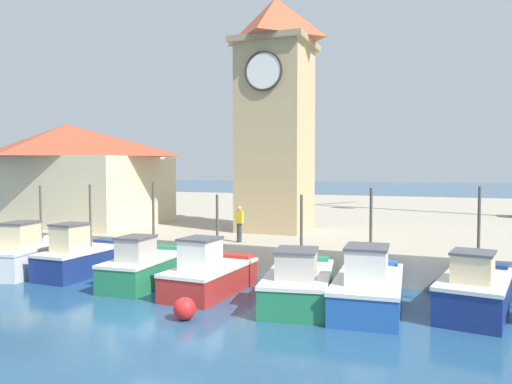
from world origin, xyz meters
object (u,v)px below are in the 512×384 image
at_px(fishing_boat_center, 210,274).
at_px(fishing_boat_right_inner, 368,287).
at_px(fishing_boat_mid_right, 299,283).
at_px(dock_worker_near_tower, 239,223).
at_px(mooring_buoy, 185,309).
at_px(fishing_boat_mid_left, 146,267).
at_px(clock_tower, 275,109).
at_px(fishing_boat_right_outer, 475,291).
at_px(warehouse_left, 68,173).
at_px(fishing_boat_left_outer, 32,254).
at_px(fishing_boat_left_inner, 81,257).

xyz_separation_m(fishing_boat_center, fishing_boat_right_inner, (5.79, 0.08, 0.02)).
distance_m(fishing_boat_mid_right, dock_worker_near_tower, 5.90).
relative_size(fishing_boat_center, mooring_buoy, 6.39).
relative_size(fishing_boat_mid_left, clock_tower, 0.33).
relative_size(fishing_boat_right_outer, mooring_buoy, 6.62).
height_order(clock_tower, warehouse_left, clock_tower).
relative_size(fishing_boat_center, fishing_boat_right_outer, 0.96).
distance_m(fishing_boat_mid_left, fishing_boat_center, 2.97).
height_order(fishing_boat_left_outer, fishing_boat_mid_right, fishing_boat_left_outer).
distance_m(fishing_boat_right_outer, dock_worker_near_tower, 10.22).
bearing_deg(fishing_boat_mid_left, fishing_boat_left_inner, 172.58).
bearing_deg(fishing_boat_right_inner, mooring_buoy, -146.69).
xyz_separation_m(fishing_boat_center, fishing_boat_right_outer, (9.04, 0.71, 0.04)).
bearing_deg(fishing_boat_right_outer, fishing_boat_left_outer, -179.39).
relative_size(fishing_boat_mid_left, fishing_boat_center, 1.04).
bearing_deg(fishing_boat_mid_left, fishing_boat_left_outer, 177.88).
distance_m(fishing_boat_left_outer, fishing_boat_mid_right, 12.55).
xyz_separation_m(fishing_boat_mid_right, fishing_boat_right_inner, (2.33, 0.15, 0.04)).
xyz_separation_m(fishing_boat_left_outer, warehouse_left, (-4.21, 6.99, 3.55)).
bearing_deg(fishing_boat_left_inner, fishing_boat_right_inner, -3.14).
relative_size(fishing_boat_mid_right, warehouse_left, 0.46).
bearing_deg(fishing_boat_right_outer, fishing_boat_right_inner, -169.07).
distance_m(fishing_boat_center, clock_tower, 10.99).
height_order(fishing_boat_center, fishing_boat_mid_right, fishing_boat_mid_right).
bearing_deg(fishing_boat_mid_right, fishing_boat_left_outer, 177.32).
height_order(fishing_boat_left_outer, mooring_buoy, fishing_boat_left_outer).
bearing_deg(warehouse_left, fishing_boat_left_outer, -58.91).
bearing_deg(fishing_boat_left_outer, dock_worker_near_tower, 22.28).
bearing_deg(clock_tower, fishing_boat_mid_left, -107.59).
bearing_deg(warehouse_left, mooring_buoy, -37.34).
distance_m(fishing_boat_center, fishing_boat_right_outer, 9.07).
height_order(fishing_boat_right_outer, clock_tower, clock_tower).
bearing_deg(fishing_boat_left_inner, clock_tower, 51.29).
xyz_separation_m(fishing_boat_mid_left, fishing_boat_right_outer, (12.00, 0.42, 0.04)).
xyz_separation_m(fishing_boat_left_outer, fishing_boat_mid_left, (6.12, -0.23, -0.08)).
bearing_deg(clock_tower, mooring_buoy, -84.46).
height_order(fishing_boat_left_outer, fishing_boat_right_outer, fishing_boat_right_outer).
height_order(fishing_boat_right_inner, dock_worker_near_tower, fishing_boat_right_inner).
relative_size(fishing_boat_mid_right, mooring_buoy, 7.61).
bearing_deg(dock_worker_near_tower, clock_tower, 87.93).
bearing_deg(fishing_boat_right_inner, clock_tower, 126.27).
relative_size(fishing_boat_right_inner, warehouse_left, 0.47).
distance_m(fishing_boat_right_inner, fishing_boat_right_outer, 3.31).
height_order(fishing_boat_center, mooring_buoy, fishing_boat_center).
height_order(fishing_boat_mid_right, clock_tower, clock_tower).
bearing_deg(dock_worker_near_tower, fishing_boat_mid_right, -45.74).
bearing_deg(clock_tower, fishing_boat_center, -87.55).
height_order(fishing_boat_left_outer, clock_tower, clock_tower).
relative_size(fishing_boat_right_outer, clock_tower, 0.33).
height_order(fishing_boat_mid_left, warehouse_left, warehouse_left).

